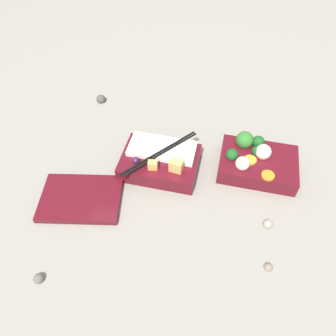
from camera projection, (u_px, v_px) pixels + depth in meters
The scene contains 8 objects.
ground_plane at pixel (211, 169), 0.81m from camera, with size 3.00×3.00×0.00m, color gray.
bento_tray_vegetable at pixel (256, 161), 0.79m from camera, with size 0.18×0.13×0.07m.
bento_tray_rice at pixel (160, 161), 0.80m from camera, with size 0.18×0.18×0.07m.
bento_lid at pixel (81, 198), 0.75m from camera, with size 0.18×0.13×0.01m, color #510F19.
pebble_0 at pixel (101, 99), 0.98m from camera, with size 0.03×0.03×0.03m, color #474442.
pebble_1 at pixel (39, 278), 0.63m from camera, with size 0.02×0.02×0.02m, color #595651.
pebble_2 at pixel (269, 266), 0.64m from camera, with size 0.02×0.02×0.02m, color #7A6B5B.
pebble_3 at pixel (268, 224), 0.71m from camera, with size 0.02×0.02×0.02m, color gray.
Camera 1 is at (-0.01, 0.53, 0.62)m, focal length 35.00 mm.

